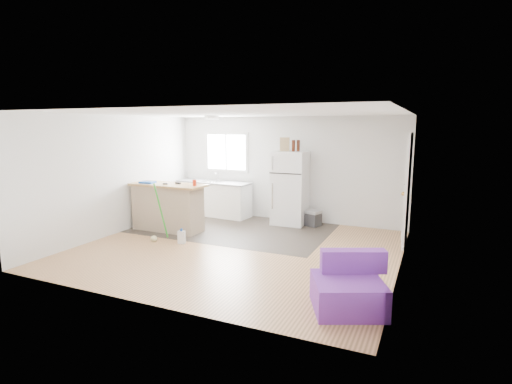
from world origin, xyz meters
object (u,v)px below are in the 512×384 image
at_px(blue_tray, 148,182).
at_px(bottle_left, 293,146).
at_px(peninsula, 168,207).
at_px(cleaner_jug, 182,237).
at_px(cardboard_box, 285,144).
at_px(cooler, 310,218).
at_px(purple_seat, 349,289).
at_px(refrigerator, 290,188).
at_px(bottle_right, 298,146).
at_px(kitchen_cabinets, 214,198).
at_px(mop, 156,229).
at_px(red_cup, 195,183).

distance_m(blue_tray, bottle_left, 3.21).
bearing_deg(peninsula, blue_tray, -167.64).
bearing_deg(cleaner_jug, cardboard_box, 46.22).
distance_m(cooler, purple_seat, 4.08).
relative_size(refrigerator, purple_seat, 1.56).
bearing_deg(bottle_right, cardboard_box, -176.62).
bearing_deg(kitchen_cabinets, refrigerator, 2.91).
distance_m(kitchen_cabinets, cooler, 2.47).
xyz_separation_m(mop, cardboard_box, (1.73, 2.35, 1.55)).
relative_size(purple_seat, bottle_left, 4.19).
bearing_deg(bottle_right, peninsula, -145.57).
distance_m(red_cup, cardboard_box, 2.19).
xyz_separation_m(purple_seat, bottle_left, (-1.97, 3.63, 1.52)).
height_order(peninsula, blue_tray, blue_tray).
bearing_deg(mop, blue_tray, 150.92).
bearing_deg(bottle_left, red_cup, -136.38).
height_order(peninsula, bottle_left, bottle_left).
bearing_deg(bottle_left, peninsula, -146.19).
bearing_deg(cleaner_jug, mop, 171.83).
bearing_deg(purple_seat, bottle_left, 94.30).
bearing_deg(blue_tray, bottle_right, 31.40).
distance_m(kitchen_cabinets, bottle_right, 2.54).
bearing_deg(blue_tray, cardboard_box, 34.21).
bearing_deg(bottle_right, red_cup, -136.12).
height_order(refrigerator, cleaner_jug, refrigerator).
xyz_separation_m(kitchen_cabinets, refrigerator, (1.99, -0.06, 0.39)).
bearing_deg(peninsula, cleaner_jug, -39.81).
xyz_separation_m(purple_seat, bottle_right, (-1.89, 3.72, 1.52)).
distance_m(refrigerator, blue_tray, 3.09).
height_order(cooler, bottle_left, bottle_left).
relative_size(refrigerator, cooler, 3.11).
relative_size(mop, cardboard_box, 3.82).
distance_m(cooler, cleaner_jug, 2.95).
height_order(cleaner_jug, bottle_left, bottle_left).
distance_m(kitchen_cabinets, red_cup, 1.84).
height_order(refrigerator, red_cup, refrigerator).
bearing_deg(bottle_left, bottle_right, 48.50).
distance_m(kitchen_cabinets, bottle_left, 2.48).
distance_m(refrigerator, bottle_right, 0.96).
xyz_separation_m(kitchen_cabinets, mop, (0.12, -2.43, -0.20)).
xyz_separation_m(peninsula, refrigerator, (2.16, 1.60, 0.31)).
bearing_deg(bottle_left, kitchen_cabinets, 175.81).
bearing_deg(kitchen_cabinets, red_cup, -68.21).
xyz_separation_m(refrigerator, cleaner_jug, (-1.34, -2.30, -0.69)).
bearing_deg(cardboard_box, bottle_right, 3.38).
relative_size(mop, bottle_left, 4.58).
distance_m(cooler, mop, 3.35).
relative_size(mop, red_cup, 9.54).
bearing_deg(purple_seat, cardboard_box, 96.53).
height_order(cooler, cardboard_box, cardboard_box).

